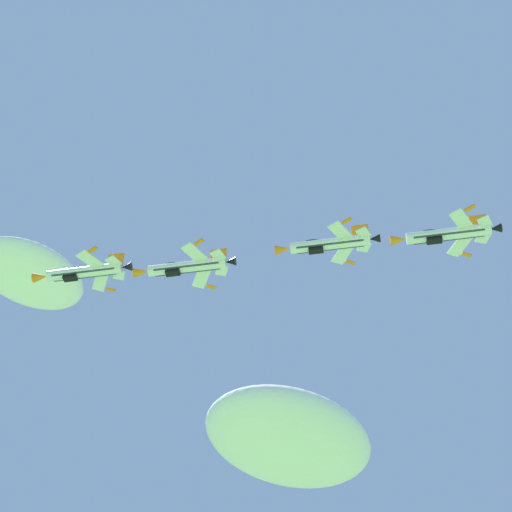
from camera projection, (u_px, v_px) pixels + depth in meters
cloud_near_formation at (290, 439)px, 332.38m from camera, size 81.52×59.19×24.66m
cloud_high_distant at (30, 274)px, 263.15m from camera, size 40.01×28.13×12.78m
fighter_jet_lead at (83, 272)px, 116.47m from camera, size 12.61×12.62×4.38m
fighter_jet_left_wing at (185, 267)px, 113.72m from camera, size 12.62×12.65×4.37m
fighter_jet_right_wing at (328, 244)px, 112.29m from camera, size 12.59×12.61×4.39m
fighter_jet_left_outer at (446, 234)px, 107.93m from camera, size 12.61×12.63×4.38m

